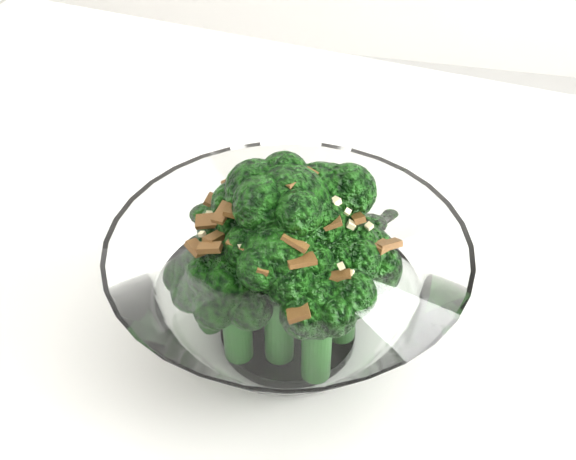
# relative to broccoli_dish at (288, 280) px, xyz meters

# --- Properties ---
(broccoli_dish) EXTENTS (0.21, 0.21, 0.13)m
(broccoli_dish) POSITION_rel_broccoli_dish_xyz_m (0.00, 0.00, 0.00)
(broccoli_dish) COLOR white
(broccoli_dish) RESTS_ON table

